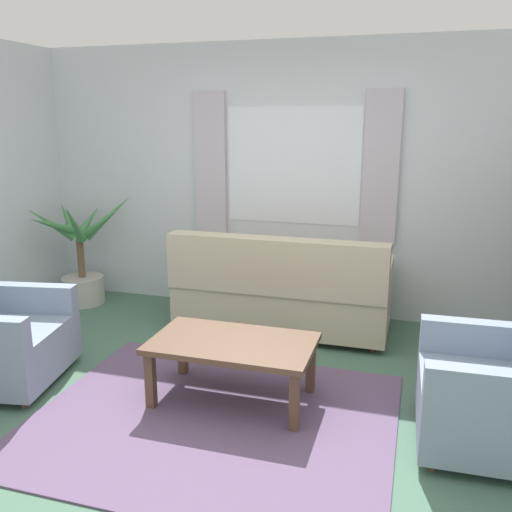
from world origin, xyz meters
The scene contains 8 objects.
ground_plane centered at (0.00, 0.00, 0.00)m, with size 6.24×6.24×0.00m, color #476B56.
wall_back centered at (0.00, 2.26, 1.30)m, with size 5.32×0.12×2.60m, color silver.
window_with_curtains centered at (0.00, 2.18, 1.45)m, with size 1.98×0.07×1.40m.
area_rug centered at (0.00, 0.00, 0.01)m, with size 2.30×1.90×0.01m, color #604C6B.
couch centered at (0.05, 1.61, 0.37)m, with size 1.90×0.82×0.92m.
armchair_right centered at (1.72, 0.22, 0.35)m, with size 0.84×0.86×0.88m.
coffee_table centered at (0.04, 0.28, 0.38)m, with size 1.10×0.64×0.44m.
potted_plant centered at (-2.13, 1.76, 0.46)m, with size 0.99×1.03×1.17m.
Camera 1 is at (1.17, -2.95, 1.90)m, focal length 38.35 mm.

